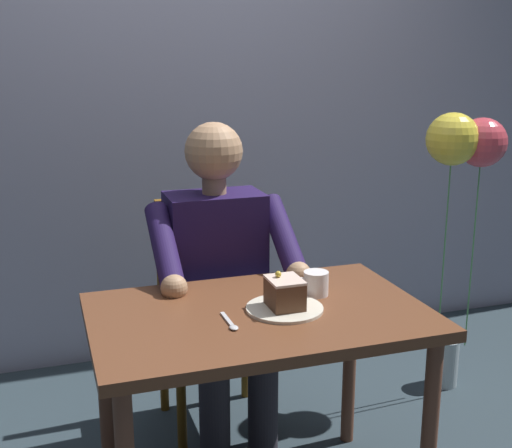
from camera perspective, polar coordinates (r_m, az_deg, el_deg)
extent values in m
cube|color=#A7A5BF|center=(3.21, -7.69, 14.86)|extent=(6.40, 0.12, 3.00)
cube|color=brown|center=(2.06, 0.27, -7.97)|extent=(1.03, 0.67, 0.04)
cylinder|color=brown|center=(2.18, 14.75, -17.24)|extent=(0.05, 0.05, 0.68)
cylinder|color=brown|center=(2.59, 8.10, -11.51)|extent=(0.05, 0.05, 0.68)
cylinder|color=brown|center=(2.36, -12.86, -14.39)|extent=(0.05, 0.05, 0.68)
cube|color=brown|center=(2.63, -3.55, -8.57)|extent=(0.42, 0.42, 0.04)
cube|color=brown|center=(2.72, -4.66, -2.31)|extent=(0.38, 0.04, 0.45)
cylinder|color=brown|center=(2.62, 1.50, -14.02)|extent=(0.04, 0.04, 0.44)
cylinder|color=brown|center=(2.53, -6.47, -15.15)|extent=(0.04, 0.04, 0.44)
cylinder|color=brown|center=(2.92, -0.94, -10.83)|extent=(0.04, 0.04, 0.44)
cylinder|color=brown|center=(2.85, -8.01, -11.70)|extent=(0.04, 0.04, 0.44)
cube|color=#241647|center=(2.52, -3.53, -3.00)|extent=(0.36, 0.22, 0.51)
sphere|color=tan|center=(2.43, -3.68, 6.29)|extent=(0.21, 0.21, 0.21)
cylinder|color=tan|center=(2.45, -3.63, 3.34)|extent=(0.09, 0.09, 0.06)
cylinder|color=#241647|center=(2.42, 2.32, -0.94)|extent=(0.08, 0.33, 0.26)
sphere|color=tan|center=(2.31, 3.69, -4.36)|extent=(0.09, 0.09, 0.09)
cylinder|color=#241647|center=(2.31, -7.96, -1.83)|extent=(0.08, 0.33, 0.26)
sphere|color=tan|center=(2.19, -7.09, -5.49)|extent=(0.09, 0.09, 0.09)
cylinder|color=#2E2A33|center=(2.53, -0.73, -9.51)|extent=(0.13, 0.38, 0.14)
cylinder|color=#2E2A33|center=(2.49, -4.75, -10.01)|extent=(0.13, 0.38, 0.14)
cylinder|color=#2E2A33|center=(2.48, 0.60, -15.99)|extent=(0.11, 0.11, 0.42)
cylinder|color=#2E2A33|center=(2.44, -3.58, -16.64)|extent=(0.11, 0.11, 0.42)
cylinder|color=silver|center=(2.05, 2.48, -7.30)|extent=(0.24, 0.24, 0.01)
cube|color=brown|center=(2.04, 2.50, -6.07)|extent=(0.10, 0.12, 0.08)
cube|color=beige|center=(2.02, 2.51, -4.85)|extent=(0.10, 0.12, 0.01)
sphere|color=gold|center=(2.03, 1.95, -4.36)|extent=(0.02, 0.02, 0.02)
cylinder|color=white|center=(2.17, 5.20, -5.13)|extent=(0.08, 0.08, 0.08)
torus|color=white|center=(2.15, 3.91, -5.19)|extent=(0.05, 0.01, 0.05)
cylinder|color=black|center=(2.16, 5.22, -4.29)|extent=(0.07, 0.07, 0.01)
cube|color=silver|center=(1.98, -2.51, -8.23)|extent=(0.01, 0.11, 0.01)
ellipsoid|color=silver|center=(1.92, -1.93, -8.94)|extent=(0.03, 0.04, 0.01)
cylinder|color=#B2C1C6|center=(3.19, 16.01, -11.39)|extent=(0.12, 0.12, 0.22)
sphere|color=#DB4553|center=(2.87, 18.95, 6.69)|extent=(0.20, 0.20, 0.20)
cylinder|color=#4C9956|center=(2.97, 18.17, -2.90)|extent=(0.01, 0.01, 0.80)
sphere|color=yellow|center=(2.82, 16.63, 7.05)|extent=(0.22, 0.22, 0.22)
cylinder|color=#4C9956|center=(2.92, 15.91, -2.95)|extent=(0.01, 0.01, 0.81)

